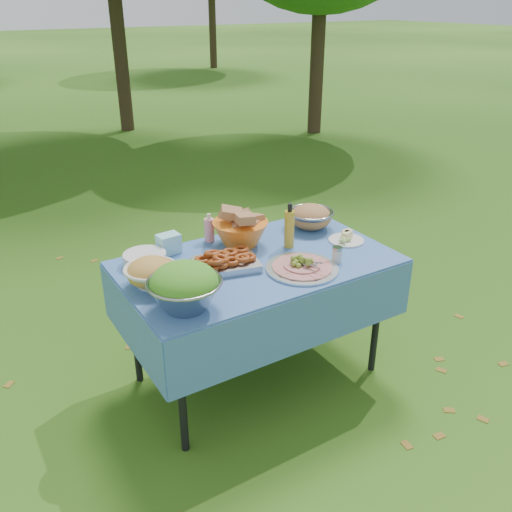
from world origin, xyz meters
The scene contains 14 objects.
ground centered at (0.00, 0.00, 0.00)m, with size 80.00×80.00×0.00m, color #18390A.
picnic_table centered at (0.00, 0.00, 0.38)m, with size 1.46×0.86×0.76m, color #749DDF.
salad_bowl centered at (-0.54, -0.25, 0.87)m, with size 0.34×0.34×0.22m, color #94959C, non-canonical shape.
pasta_bowl_white centered at (-0.59, 0.04, 0.83)m, with size 0.26×0.26×0.15m, color silver, non-canonical shape.
plate_stack centered at (-0.53, 0.27, 0.79)m, with size 0.23×0.23×0.07m, color silver.
wipes_box centered at (-0.36, 0.35, 0.82)m, with size 0.12×0.09×0.11m, color #9EE9F9.
sanitizer_bottle centered at (-0.10, 0.37, 0.85)m, with size 0.06×0.06×0.17m, color pink.
bread_bowl centered at (0.03, 0.24, 0.87)m, with size 0.32×0.32×0.21m, color orange, non-canonical shape.
pasta_bowl_steel centered at (0.52, 0.23, 0.83)m, with size 0.28×0.28×0.15m, color #94959C, non-canonical shape.
fried_tray centered at (-0.19, 0.01, 0.80)m, with size 0.33×0.24×0.08m, color #B1B1B6.
charcuterie_platter centered at (0.14, -0.21, 0.80)m, with size 0.38×0.38×0.09m, color silver.
oil_bottle centered at (0.25, 0.06, 0.89)m, with size 0.06×0.06×0.26m, color gold.
cheese_plate centered at (0.58, -0.05, 0.79)m, with size 0.21×0.21×0.06m, color silver.
shaker centered at (0.36, -0.24, 0.80)m, with size 0.05×0.05×0.09m, color silver.
Camera 1 is at (-1.38, -2.24, 2.05)m, focal length 38.00 mm.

